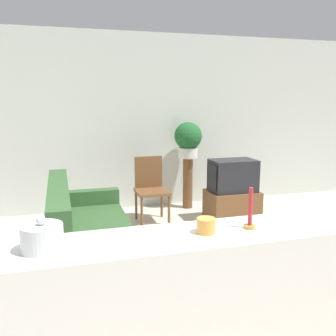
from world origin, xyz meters
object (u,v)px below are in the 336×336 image
(decorative_bowl, at_px, (42,237))
(wooden_chair, at_px, (151,186))
(couch, at_px, (86,236))
(potted_plant, at_px, (188,138))
(television, at_px, (232,176))

(decorative_bowl, bearing_deg, wooden_chair, 67.35)
(couch, relative_size, wooden_chair, 2.02)
(couch, height_order, potted_plant, potted_plant)
(television, bearing_deg, decorative_bowl, -130.50)
(couch, relative_size, television, 2.87)
(couch, distance_m, potted_plant, 2.49)
(couch, xyz_separation_m, potted_plant, (1.69, 1.64, 0.81))
(couch, bearing_deg, potted_plant, 44.06)
(television, height_order, potted_plant, potted_plant)
(couch, relative_size, potted_plant, 3.30)
(decorative_bowl, bearing_deg, television, 49.50)
(couch, bearing_deg, decorative_bowl, -99.53)
(potted_plant, distance_m, decorative_bowl, 4.12)
(wooden_chair, relative_size, potted_plant, 1.63)
(wooden_chair, relative_size, decorative_bowl, 4.39)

